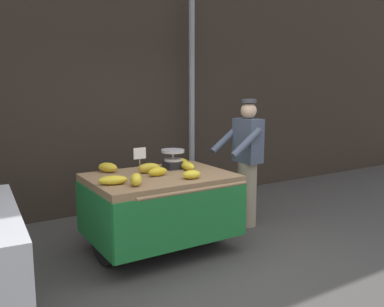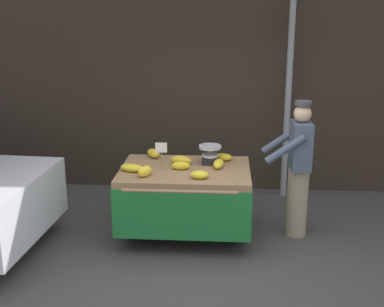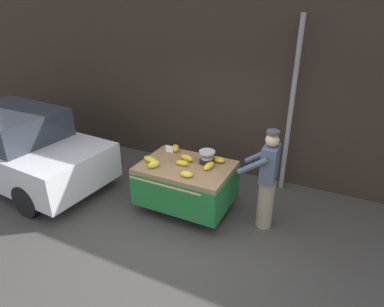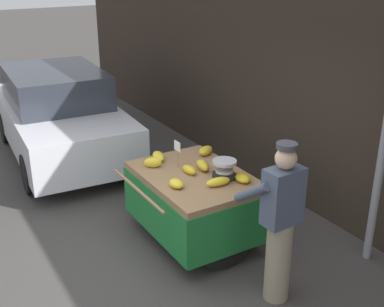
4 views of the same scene
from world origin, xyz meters
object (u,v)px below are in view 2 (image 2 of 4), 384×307
Objects in this scene: street_pole at (289,88)px; vendor_person at (298,169)px; banana_bunch_4 at (181,166)px; banana_bunch_3 at (200,175)px; banana_bunch_0 at (132,168)px; banana_bunch_5 at (218,164)px; banana_bunch_2 at (224,157)px; banana_bunch_7 at (153,153)px; banana_bunch_6 at (181,160)px; banana_cart at (185,187)px; banana_bunch_1 at (145,171)px; price_sign at (161,150)px; weighing_scale at (210,154)px.

vendor_person is at bearing -90.22° from street_pole.
banana_bunch_3 is at bearing -51.91° from banana_bunch_4.
banana_bunch_3 reaches higher than banana_bunch_0.
banana_bunch_2 is at bearing 78.66° from banana_bunch_5.
vendor_person reaches higher than banana_bunch_7.
banana_bunch_3 is 0.12× the size of vendor_person.
vendor_person is (1.44, -0.01, -0.08)m from banana_bunch_6.
banana_bunch_2 reaches higher than banana_cart.
banana_bunch_5 reaches higher than banana_bunch_0.
banana_cart is 7.34× the size of banana_bunch_1.
banana_bunch_3 is 1.03m from banana_bunch_7.
banana_bunch_6 reaches higher than banana_bunch_5.
banana_bunch_3 is at bearing -61.12° from banana_cart.
banana_bunch_4 is 0.20m from banana_bunch_6.
price_sign is 1.15× the size of banana_bunch_5.
banana_bunch_0 is at bearing -165.58° from banana_cart.
banana_bunch_3 is at bearing -51.09° from banana_bunch_7.
banana_bunch_0 is 1.20m from banana_bunch_2.
banana_bunch_0 is at bearing -166.14° from price_sign.
vendor_person reaches higher than banana_bunch_1.
banana_cart is 0.56m from price_sign.
banana_bunch_3 is 0.90× the size of banana_bunch_4.
vendor_person is at bearing 23.00° from banana_bunch_3.
price_sign reaches higher than banana_bunch_0.
weighing_scale is 1.04× the size of banana_bunch_6.
banana_bunch_1 is at bearing -143.87° from banana_bunch_4.
banana_bunch_5 is (0.84, 0.39, -0.01)m from banana_bunch_1.
banana_cart is 5.35× the size of banana_bunch_0.
banana_bunch_1 is at bearing -155.00° from banana_bunch_5.
banana_bunch_4 is at bearing -172.60° from vendor_person.
vendor_person is (1.38, 0.14, 0.21)m from banana_cart.
weighing_scale reaches higher than banana_bunch_0.
banana_bunch_6 reaches higher than banana_bunch_4.
banana_bunch_6 is (-0.36, -0.07, -0.06)m from weighing_scale.
banana_bunch_2 is 1.06× the size of banana_bunch_3.
banana_bunch_4 is at bearing -86.21° from banana_bunch_6.
vendor_person reaches higher than banana_bunch_5.
banana_bunch_2 is 0.30m from banana_bunch_5.
banana_cart is at bearing 41.63° from banana_bunch_4.
street_pole is 2.25m from banana_bunch_7.
banana_bunch_1 is at bearing -165.51° from vendor_person.
price_sign is at bearing -133.65° from banana_bunch_6.
banana_bunch_0 is at bearing 137.22° from banana_bunch_1.
banana_bunch_6 is at bearing -36.95° from banana_bunch_7.
banana_cart is 6.93× the size of banana_bunch_4.
banana_bunch_7 is (-0.39, 0.29, -0.00)m from banana_bunch_6.
banana_bunch_3 reaches higher than banana_cart.
banana_bunch_7 is (-0.91, 0.08, 0.01)m from banana_bunch_2.
banana_bunch_7 reaches higher than banana_cart.
banana_bunch_7 reaches higher than banana_bunch_4.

